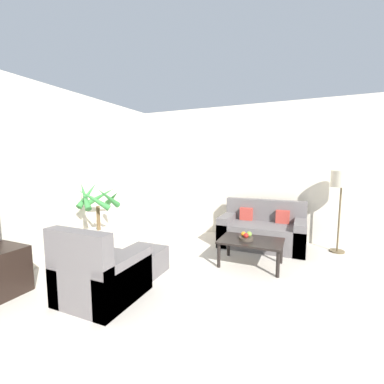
{
  "coord_description": "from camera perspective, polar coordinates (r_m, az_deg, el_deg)",
  "views": [
    {
      "loc": [
        0.12,
        1.06,
        1.56
      ],
      "look_at": [
        -1.76,
        5.38,
        1.0
      ],
      "focal_mm": 24.0,
      "sensor_mm": 36.0,
      "label": 1
    }
  ],
  "objects": [
    {
      "name": "sofa_loveseat",
      "position": [
        4.97,
        15.32,
        -8.37
      ],
      "size": [
        1.5,
        0.83,
        0.83
      ],
      "color": "#605B5B",
      "rests_on": "ground_plane"
    },
    {
      "name": "floor_lamp",
      "position": [
        5.0,
        30.3,
        1.72
      ],
      "size": [
        0.34,
        0.34,
        1.41
      ],
      "color": "brown",
      "rests_on": "ground_plane"
    },
    {
      "name": "orange_fruit",
      "position": [
        4.0,
        11.37,
        -9.14
      ],
      "size": [
        0.07,
        0.07,
        0.07
      ],
      "color": "orange",
      "rests_on": "fruit_bowl"
    },
    {
      "name": "apple_green",
      "position": [
        4.0,
        12.58,
        -9.11
      ],
      "size": [
        0.08,
        0.08,
        0.08
      ],
      "color": "olive",
      "rests_on": "fruit_bowl"
    },
    {
      "name": "armchair",
      "position": [
        3.22,
        -19.59,
        -16.97
      ],
      "size": [
        0.78,
        0.83,
        0.87
      ],
      "color": "#605B5B",
      "rests_on": "ground_plane"
    },
    {
      "name": "ottoman",
      "position": [
        3.82,
        -10.49,
        -14.64
      ],
      "size": [
        0.54,
        0.47,
        0.35
      ],
      "color": "#605B5B",
      "rests_on": "ground_plane"
    },
    {
      "name": "coffee_table",
      "position": [
        4.02,
        12.95,
        -11.01
      ],
      "size": [
        0.92,
        0.62,
        0.39
      ],
      "color": "black",
      "rests_on": "ground_plane"
    },
    {
      "name": "wall_back",
      "position": [
        5.33,
        22.31,
        4.01
      ],
      "size": [
        8.44,
        0.06,
        2.7
      ],
      "color": "beige",
      "rests_on": "ground_plane"
    },
    {
      "name": "fruit_bowl",
      "position": [
        3.98,
        11.93,
        -10.09
      ],
      "size": [
        0.21,
        0.21,
        0.04
      ],
      "color": "#42382D",
      "rests_on": "coffee_table"
    },
    {
      "name": "potted_palm",
      "position": [
        4.62,
        -19.95,
        -8.0
      ],
      "size": [
        0.76,
        0.77,
        1.24
      ],
      "color": "beige",
      "rests_on": "ground_plane"
    },
    {
      "name": "apple_red",
      "position": [
        3.92,
        11.92,
        -9.43
      ],
      "size": [
        0.07,
        0.07,
        0.07
      ],
      "color": "red",
      "rests_on": "fruit_bowl"
    },
    {
      "name": "wall_left",
      "position": [
        4.16,
        -35.73,
        2.63
      ],
      "size": [
        0.06,
        7.95,
        2.7
      ],
      "color": "beige",
      "rests_on": "ground_plane"
    }
  ]
}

